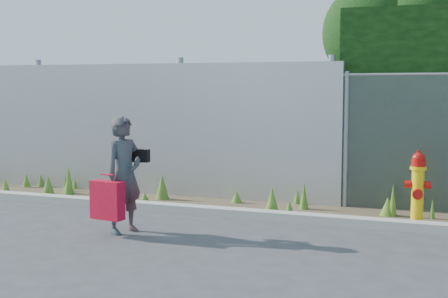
% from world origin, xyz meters
% --- Properties ---
extents(ground, '(80.00, 80.00, 0.00)m').
position_xyz_m(ground, '(0.00, 0.00, 0.00)').
color(ground, '#3B3B3E').
rests_on(ground, ground).
extents(curb, '(16.00, 0.22, 0.12)m').
position_xyz_m(curb, '(0.00, 1.80, 0.06)').
color(curb, '#AAA79A').
rests_on(curb, ground).
extents(weed_strip, '(16.00, 1.29, 0.54)m').
position_xyz_m(weed_strip, '(-0.45, 2.42, 0.12)').
color(weed_strip, '#4E3F2C').
rests_on(weed_strip, ground).
extents(corrugated_fence, '(8.50, 0.21, 2.30)m').
position_xyz_m(corrugated_fence, '(-3.25, 3.01, 1.10)').
color(corrugated_fence, '#AFB2B6').
rests_on(corrugated_fence, ground).
extents(fire_hydrant, '(0.33, 0.30, 1.00)m').
position_xyz_m(fire_hydrant, '(2.14, 2.12, 0.49)').
color(fire_hydrant, yellow).
rests_on(fire_hydrant, ground).
extents(woman, '(0.53, 0.63, 1.47)m').
position_xyz_m(woman, '(-1.28, 0.46, 0.73)').
color(woman, '#0F6264').
rests_on(woman, ground).
extents(red_tote_bag, '(0.43, 0.16, 0.56)m').
position_xyz_m(red_tote_bag, '(-1.38, 0.21, 0.45)').
color(red_tote_bag, '#AF0A27').
extents(black_shoulder_bag, '(0.22, 0.09, 0.16)m').
position_xyz_m(black_shoulder_bag, '(-1.15, 0.66, 0.96)').
color(black_shoulder_bag, black).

